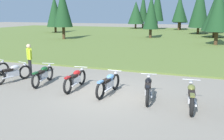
{
  "coord_description": "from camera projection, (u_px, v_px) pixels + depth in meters",
  "views": [
    {
      "loc": [
        3.47,
        -8.91,
        3.2
      ],
      "look_at": [
        0.0,
        0.6,
        0.9
      ],
      "focal_mm": 39.9,
      "sensor_mm": 36.0,
      "label": 1
    }
  ],
  "objects": [
    {
      "name": "motorcycle_silver",
      "position": [
        12.0,
        73.0,
        11.86
      ],
      "size": [
        0.81,
        2.04,
        0.88
      ],
      "color": "black",
      "rests_on": "ground"
    },
    {
      "name": "motorcycle_british_green",
      "position": [
        43.0,
        75.0,
        11.5
      ],
      "size": [
        0.66,
        2.09,
        0.88
      ],
      "color": "black",
      "rests_on": "ground"
    },
    {
      "name": "grass_moorland",
      "position": [
        176.0,
        37.0,
        34.04
      ],
      "size": [
        80.0,
        44.0,
        0.1
      ],
      "primitive_type": "cube",
      "color": "#5B7033",
      "rests_on": "ground"
    },
    {
      "name": "motorcycle_red",
      "position": [
        75.0,
        79.0,
        10.73
      ],
      "size": [
        0.62,
        2.1,
        0.88
      ],
      "color": "black",
      "rests_on": "ground"
    },
    {
      "name": "forest_treeline",
      "position": [
        200.0,
        8.0,
        39.29
      ],
      "size": [
        41.93,
        29.44,
        8.32
      ],
      "color": "#47331E",
      "rests_on": "ground"
    },
    {
      "name": "motorcycle_olive",
      "position": [
        191.0,
        96.0,
        8.55
      ],
      "size": [
        0.62,
        2.1,
        0.88
      ],
      "color": "black",
      "rests_on": "ground"
    },
    {
      "name": "motorcycle_black",
      "position": [
        148.0,
        88.0,
        9.41
      ],
      "size": [
        0.69,
        2.09,
        0.88
      ],
      "color": "black",
      "rests_on": "ground"
    },
    {
      "name": "ground_plane",
      "position": [
        107.0,
        95.0,
        10.03
      ],
      "size": [
        140.0,
        140.0,
        0.0
      ],
      "primitive_type": "plane",
      "color": "gray"
    },
    {
      "name": "motorcycle_sky_blue",
      "position": [
        109.0,
        84.0,
        10.04
      ],
      "size": [
        0.62,
        2.1,
        0.88
      ],
      "color": "black",
      "rests_on": "ground"
    },
    {
      "name": "rider_near_row_end",
      "position": [
        29.0,
        58.0,
        12.97
      ],
      "size": [
        0.43,
        0.41,
        1.67
      ],
      "color": "black",
      "rests_on": "ground"
    }
  ]
}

